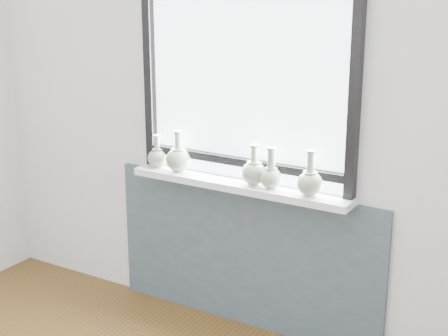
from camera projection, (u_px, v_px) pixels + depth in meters
The scene contains 9 objects.
back_wall at pixel (248, 107), 3.75m from camera, with size 3.60×0.02×2.60m, color silver.
apron_panel at pixel (244, 256), 3.98m from camera, with size 1.70×0.03×0.86m, color #434F5C.
windowsill at pixel (239, 185), 3.79m from camera, with size 1.32×0.18×0.04m, color white.
window at pixel (245, 83), 3.68m from camera, with size 1.30×0.06×1.05m.
vase_a at pixel (157, 156), 4.05m from camera, with size 0.12×0.12×0.19m.
vase_b at pixel (178, 158), 3.96m from camera, with size 0.15×0.15×0.24m.
vase_c at pixel (254, 171), 3.72m from camera, with size 0.14×0.14×0.22m.
vase_d at pixel (271, 175), 3.66m from camera, with size 0.12×0.12×0.23m.
vase_e at pixel (310, 181), 3.54m from camera, with size 0.14×0.14×0.24m.
Camera 1 is at (1.78, -1.43, 2.05)m, focal length 55.00 mm.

